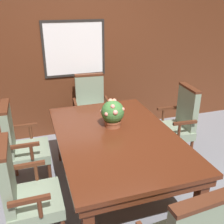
% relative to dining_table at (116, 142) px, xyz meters
% --- Properties ---
extents(ground_plane, '(14.00, 14.00, 0.00)m').
position_rel_dining_table_xyz_m(ground_plane, '(-0.16, -0.26, -0.65)').
color(ground_plane, gray).
extents(wall_back, '(7.20, 0.08, 2.45)m').
position_rel_dining_table_xyz_m(wall_back, '(-0.16, 1.65, 0.58)').
color(wall_back, '#5B2D19').
rests_on(wall_back, ground_plane).
extents(dining_table, '(1.24, 1.88, 0.74)m').
position_rel_dining_table_xyz_m(dining_table, '(0.00, 0.00, 0.00)').
color(dining_table, '#562614').
rests_on(dining_table, ground_plane).
extents(chair_right_far, '(0.49, 0.54, 1.04)m').
position_rel_dining_table_xyz_m(chair_right_far, '(1.02, 0.40, -0.09)').
color(chair_right_far, '#562B19').
rests_on(chair_right_far, ground_plane).
extents(chair_left_far, '(0.47, 0.53, 1.04)m').
position_rel_dining_table_xyz_m(chair_left_far, '(-1.00, 0.44, -0.09)').
color(chair_left_far, '#562B19').
rests_on(chair_left_far, ground_plane).
extents(chair_left_near, '(0.47, 0.53, 1.04)m').
position_rel_dining_table_xyz_m(chair_left_near, '(-0.97, -0.43, -0.09)').
color(chair_left_near, '#562B19').
rests_on(chair_left_near, ground_plane).
extents(chair_head_far, '(0.55, 0.50, 1.04)m').
position_rel_dining_table_xyz_m(chair_head_far, '(0.03, 1.29, -0.09)').
color(chair_head_far, '#562B19').
rests_on(chair_head_far, ground_plane).
extents(potted_plant, '(0.26, 0.27, 0.32)m').
position_rel_dining_table_xyz_m(potted_plant, '(0.02, 0.20, 0.25)').
color(potted_plant, '#9E5638').
rests_on(potted_plant, dining_table).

